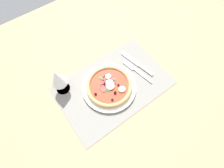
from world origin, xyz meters
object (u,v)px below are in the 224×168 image
object	(u,v)px
knife	(136,63)
wine_glass	(58,78)
pizza	(109,86)
plate	(109,88)
fork	(136,70)

from	to	relation	value
knife	wine_glass	xyz separation A→B (cm)	(-36.74, 9.64, 9.41)
pizza	knife	size ratio (longest dim) A/B	1.07
wine_glass	plate	bearing A→B (deg)	-36.02
plate	knife	size ratio (longest dim) A/B	1.26
wine_glass	pizza	bearing A→B (deg)	-35.95
fork	plate	bearing A→B (deg)	80.05
knife	wine_glass	distance (cm)	39.13
fork	knife	xyz separation A→B (cm)	(2.96, 3.01, 0.03)
plate	pizza	distance (cm)	1.71
pizza	wine_glass	distance (cm)	22.93
plate	wine_glass	bearing A→B (deg)	143.98
fork	wine_glass	world-z (taller)	wine_glass
pizza	wine_glass	world-z (taller)	wine_glass
plate	knife	bearing A→B (deg)	9.19
knife	pizza	bearing A→B (deg)	88.21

